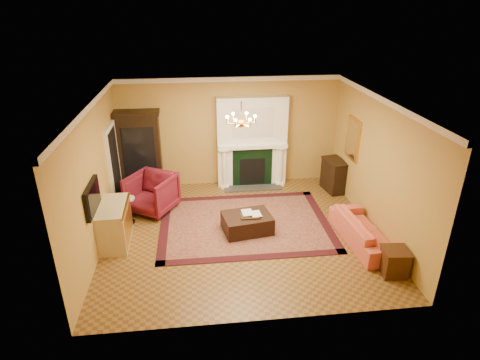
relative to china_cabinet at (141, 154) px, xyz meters
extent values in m
cube|color=brown|center=(2.40, -2.49, -1.08)|extent=(6.00, 5.50, 0.02)
cube|color=white|center=(2.40, -2.49, 1.94)|extent=(6.00, 5.50, 0.02)
cube|color=#B58040|center=(2.40, 0.27, 0.43)|extent=(6.00, 0.02, 3.00)
cube|color=#B58040|center=(2.40, -5.25, 0.43)|extent=(6.00, 0.02, 3.00)
cube|color=#B58040|center=(-0.61, -2.49, 0.43)|extent=(0.02, 5.50, 3.00)
cube|color=#B58040|center=(5.41, -2.49, 0.43)|extent=(0.02, 5.50, 3.00)
cube|color=white|center=(3.00, 0.10, 0.18)|extent=(1.90, 0.32, 2.50)
cube|color=silver|center=(3.00, -0.07, 0.78)|extent=(1.10, 0.01, 0.80)
cube|color=black|center=(3.00, -0.07, -0.52)|extent=(1.10, 0.02, 1.10)
cube|color=black|center=(3.00, -0.08, -0.62)|extent=(0.70, 0.02, 0.75)
cube|color=#333333|center=(3.00, -0.19, -1.05)|extent=(1.60, 0.50, 0.04)
cube|color=white|center=(3.00, 0.04, 0.11)|extent=(1.90, 0.44, 0.10)
cylinder|color=white|center=(2.22, -0.08, -0.48)|extent=(0.14, 0.14, 1.18)
cylinder|color=white|center=(3.78, -0.08, -0.48)|extent=(0.14, 0.14, 1.18)
cube|color=silver|center=(2.40, 0.22, 1.87)|extent=(6.00, 0.08, 0.12)
cube|color=silver|center=(-0.56, -2.49, 1.87)|extent=(0.08, 5.50, 0.12)
cube|color=silver|center=(5.36, -2.49, 1.87)|extent=(0.08, 5.50, 0.12)
cube|color=silver|center=(-0.56, -0.79, -0.02)|extent=(0.08, 1.05, 2.10)
cube|color=black|center=(-0.52, -0.79, -0.05)|extent=(0.02, 0.85, 1.95)
cube|color=black|center=(-0.55, -3.09, 0.28)|extent=(0.08, 0.95, 0.58)
cube|color=black|center=(-0.50, -3.09, 0.28)|extent=(0.01, 0.85, 0.48)
cube|color=gold|center=(5.37, -1.09, 0.58)|extent=(0.05, 0.76, 1.05)
cube|color=white|center=(5.34, -1.09, 0.58)|extent=(0.01, 0.62, 0.90)
cylinder|color=gold|center=(2.40, -2.49, 1.73)|extent=(0.03, 0.03, 0.40)
sphere|color=gold|center=(2.40, -2.49, 1.48)|extent=(0.16, 0.16, 0.16)
sphere|color=#FFE5B2|center=(2.68, -2.49, 1.62)|extent=(0.07, 0.07, 0.07)
sphere|color=#FFE5B2|center=(2.54, -2.25, 1.62)|extent=(0.07, 0.07, 0.07)
sphere|color=#FFE5B2|center=(2.26, -2.25, 1.62)|extent=(0.07, 0.07, 0.07)
sphere|color=#FFE5B2|center=(2.12, -2.49, 1.62)|extent=(0.07, 0.07, 0.07)
sphere|color=#FFE5B2|center=(2.26, -2.73, 1.62)|extent=(0.07, 0.07, 0.07)
sphere|color=#FFE5B2|center=(2.54, -2.73, 1.62)|extent=(0.07, 0.07, 0.07)
cube|color=#470F1A|center=(2.53, -2.12, -1.06)|extent=(3.95, 2.97, 0.02)
cube|color=black|center=(0.00, 0.00, 0.00)|extent=(1.08, 0.50, 2.13)
imported|color=maroon|center=(0.34, -1.22, -0.54)|extent=(1.36, 1.34, 1.05)
cylinder|color=black|center=(-0.17, -1.76, -1.05)|extent=(0.25, 0.25, 0.04)
cylinder|color=black|center=(-0.17, -1.76, -0.74)|extent=(0.05, 0.05, 0.58)
cylinder|color=silver|center=(-0.17, -1.76, -0.43)|extent=(0.36, 0.36, 0.03)
cube|color=beige|center=(-0.33, -2.57, -0.62)|extent=(0.60, 1.21, 0.89)
imported|color=#D66143|center=(4.98, -3.18, -0.68)|extent=(0.73, 2.02, 0.78)
cube|color=#3D2110|center=(5.12, -4.31, -0.81)|extent=(0.48, 0.48, 0.51)
cube|color=black|center=(5.18, -0.60, -0.64)|extent=(0.56, 0.83, 0.85)
cube|color=black|center=(2.54, -2.45, -0.85)|extent=(1.17, 0.93, 0.39)
cube|color=black|center=(2.59, -2.51, -0.64)|extent=(0.43, 0.34, 0.03)
imported|color=gray|center=(2.43, -2.43, -0.47)|extent=(0.24, 0.05, 0.32)
imported|color=gray|center=(2.63, -2.50, -0.48)|extent=(0.22, 0.05, 0.30)
cylinder|color=tan|center=(2.49, 0.04, 0.21)|extent=(0.12, 0.12, 0.10)
cone|color=#103B14|center=(2.49, 0.04, 0.45)|extent=(0.17, 0.17, 0.37)
cylinder|color=tan|center=(3.54, 0.04, 0.21)|extent=(0.10, 0.10, 0.09)
cone|color=#103B14|center=(3.54, 0.04, 0.41)|extent=(0.15, 0.15, 0.32)
camera|label=1|loc=(1.49, -10.22, 3.76)|focal=30.00mm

